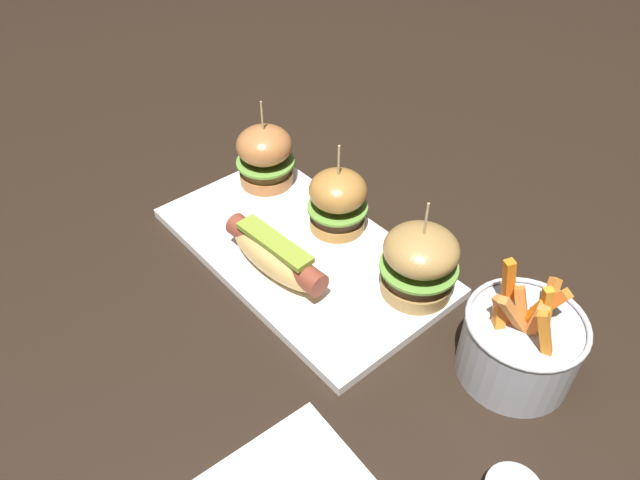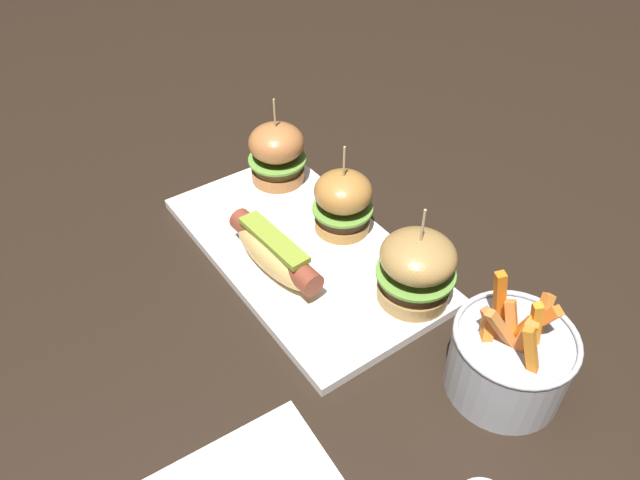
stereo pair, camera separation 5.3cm
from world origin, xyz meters
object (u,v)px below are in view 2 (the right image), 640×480
platter_main (303,249)px  hot_dog (274,252)px  fries_bucket (509,359)px  slider_center (342,201)px  slider_left (277,153)px  slider_right (416,268)px

platter_main → hot_dog: 0.07m
hot_dog → fries_bucket: bearing=21.2°
hot_dog → slider_center: 0.12m
platter_main → slider_left: 0.17m
hot_dog → slider_center: size_ratio=1.25×
slider_center → fries_bucket: (0.31, -0.01, -0.01)m
slider_left → slider_center: 0.15m
platter_main → slider_left: slider_left is taller
platter_main → slider_right: (0.16, 0.06, 0.06)m
slider_left → slider_right: same height
slider_center → slider_right: bearing=-2.8°
platter_main → slider_left: bearing=159.7°
slider_left → slider_center: (0.15, 0.01, -0.00)m
slider_center → hot_dog: bearing=-82.0°
hot_dog → slider_center: slider_center is taller
slider_center → fries_bucket: slider_center is taller
platter_main → slider_left: (-0.15, 0.06, 0.06)m
slider_right → fries_bucket: slider_right is taller
hot_dog → fries_bucket: fries_bucket is taller
platter_main → slider_center: size_ratio=3.04×
slider_left → slider_center: slider_left is taller
fries_bucket → slider_center: bearing=178.5°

